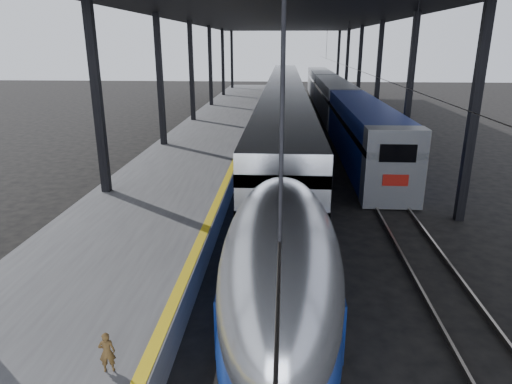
{
  "coord_description": "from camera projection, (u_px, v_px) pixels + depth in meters",
  "views": [
    {
      "loc": [
        2.02,
        -13.84,
        7.24
      ],
      "look_at": [
        1.02,
        2.19,
        2.0
      ],
      "focal_mm": 32.0,
      "sensor_mm": 36.0,
      "label": 1
    }
  ],
  "objects": [
    {
      "name": "second_train",
      "position": [
        334.0,
        99.0,
        46.02
      ],
      "size": [
        2.68,
        56.05,
        3.7
      ],
      "color": "navy",
      "rests_on": "ground"
    },
    {
      "name": "ground",
      "position": [
        222.0,
        267.0,
        15.5
      ],
      "size": [
        160.0,
        160.0,
        0.0
      ],
      "primitive_type": "plane",
      "color": "black",
      "rests_on": "ground"
    },
    {
      "name": "yellow_strip",
      "position": [
        248.0,
        131.0,
        34.2
      ],
      "size": [
        0.3,
        80.0,
        0.01
      ],
      "primitive_type": "cube",
      "color": "yellow",
      "rests_on": "platform"
    },
    {
      "name": "rails",
      "position": [
        317.0,
        144.0,
        34.18
      ],
      "size": [
        6.52,
        80.0,
        0.16
      ],
      "color": "slate",
      "rests_on": "ground"
    },
    {
      "name": "tgv_train",
      "position": [
        284.0,
        112.0,
        36.93
      ],
      "size": [
        2.95,
        65.2,
        4.23
      ],
      "color": "silver",
      "rests_on": "ground"
    },
    {
      "name": "child",
      "position": [
        107.0,
        352.0,
        9.0
      ],
      "size": [
        0.36,
        0.28,
        0.88
      ],
      "primitive_type": "imported",
      "rotation": [
        0.0,
        0.0,
        3.38
      ],
      "color": "#4E371A",
      "rests_on": "platform"
    },
    {
      "name": "platform",
      "position": [
        211.0,
        137.0,
        34.53
      ],
      "size": [
        6.0,
        80.0,
        1.0
      ],
      "primitive_type": "cube",
      "color": "#4C4C4F",
      "rests_on": "ground"
    },
    {
      "name": "canopy",
      "position": [
        285.0,
        15.0,
        31.53
      ],
      "size": [
        18.0,
        75.0,
        9.47
      ],
      "color": "black",
      "rests_on": "ground"
    }
  ]
}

